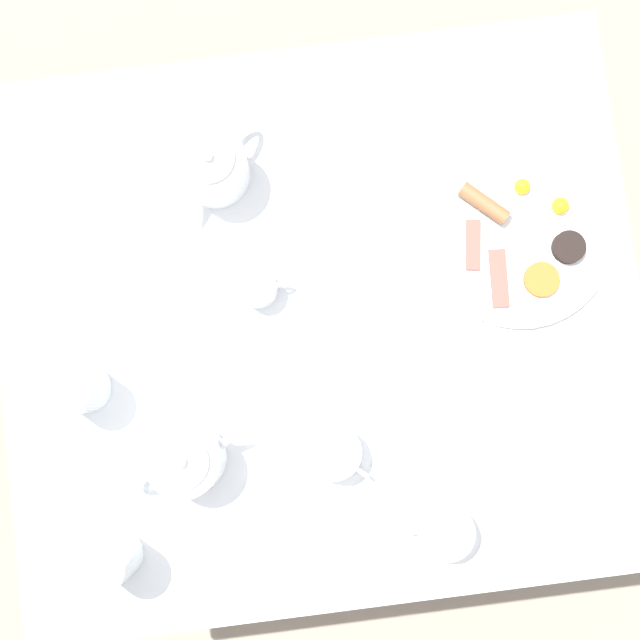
% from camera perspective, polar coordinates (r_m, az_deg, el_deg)
% --- Properties ---
extents(ground_plane, '(8.00, 8.00, 0.00)m').
position_cam_1_polar(ground_plane, '(2.22, 0.00, -1.72)').
color(ground_plane, gray).
extents(table, '(1.10, 0.96, 0.71)m').
position_cam_1_polar(table, '(1.58, 0.00, -0.28)').
color(table, silver).
rests_on(table, ground_plane).
extents(breakfast_plate, '(0.32, 0.32, 0.04)m').
position_cam_1_polar(breakfast_plate, '(1.56, 12.72, 5.36)').
color(breakfast_plate, white).
rests_on(breakfast_plate, table).
extents(teapot_near, '(0.15, 0.17, 0.14)m').
position_cam_1_polar(teapot_near, '(1.51, -6.85, 9.75)').
color(teapot_near, white).
rests_on(teapot_near, table).
extents(teapot_far, '(0.21, 0.12, 0.14)m').
position_cam_1_polar(teapot_far, '(1.47, -8.57, -8.87)').
color(teapot_far, white).
rests_on(teapot_far, table).
extents(teacup_with_saucer_left, '(0.14, 0.13, 0.07)m').
position_cam_1_polar(teacup_with_saucer_left, '(1.50, 7.91, -13.19)').
color(teacup_with_saucer_left, white).
rests_on(teacup_with_saucer_left, table).
extents(teacup_with_saucer_right, '(0.13, 0.13, 0.07)m').
position_cam_1_polar(teacup_with_saucer_right, '(1.48, 0.89, -8.44)').
color(teacup_with_saucer_right, white).
rests_on(teacup_with_saucer_right, table).
extents(water_glass_tall, '(0.08, 0.08, 0.15)m').
position_cam_1_polar(water_glass_tall, '(1.49, -13.37, -14.81)').
color(water_glass_tall, white).
rests_on(water_glass_tall, table).
extents(water_glass_short, '(0.08, 0.08, 0.13)m').
position_cam_1_polar(water_glass_short, '(1.49, -15.30, -4.22)').
color(water_glass_short, white).
rests_on(water_glass_short, table).
extents(creamer_jug, '(0.09, 0.06, 0.06)m').
position_cam_1_polar(creamer_jug, '(1.49, -3.96, 2.07)').
color(creamer_jug, white).
rests_on(creamer_jug, table).
extents(fork_by_plate, '(0.15, 0.12, 0.00)m').
position_cam_1_polar(fork_by_plate, '(1.51, 4.23, -0.19)').
color(fork_by_plate, silver).
rests_on(fork_by_plate, table).
extents(knife_by_plate, '(0.09, 0.19, 0.00)m').
position_cam_1_polar(knife_by_plate, '(1.56, 14.57, -10.59)').
color(knife_by_plate, silver).
rests_on(knife_by_plate, table).
extents(spoon_for_tea, '(0.14, 0.06, 0.00)m').
position_cam_1_polar(spoon_for_tea, '(1.55, -12.01, 2.46)').
color(spoon_for_tea, silver).
rests_on(spoon_for_tea, table).
extents(fork_spare, '(0.10, 0.17, 0.00)m').
position_cam_1_polar(fork_spare, '(1.59, 2.12, 13.11)').
color(fork_spare, silver).
rests_on(fork_spare, table).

